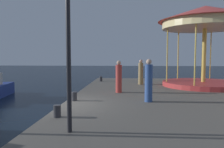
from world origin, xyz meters
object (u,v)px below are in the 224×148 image
object	(u,v)px
person_mid_promenade	(141,73)
bollard_north	(57,111)
lamp_post_mid_promenade	(68,8)
bollard_south	(74,96)
carousel	(205,26)
person_by_the_water	(119,78)
bollard_center	(101,79)
person_far_corner	(149,82)

from	to	relation	value
person_mid_promenade	bollard_north	bearing A→B (deg)	-110.42
lamp_post_mid_promenade	bollard_south	distance (m)	5.13
carousel	person_by_the_water	size ratio (longest dim) A/B	3.47
bollard_north	bollard_south	bearing A→B (deg)	91.93
bollard_north	bollard_center	world-z (taller)	same
bollard_north	person_by_the_water	distance (m)	5.47
lamp_post_mid_promenade	person_by_the_water	xyz separation A→B (m)	(1.05, 6.48, -2.37)
bollard_north	carousel	bearing A→B (deg)	47.54
lamp_post_mid_promenade	bollard_south	xyz separation A→B (m)	(-0.87, 4.07, -3.01)
lamp_post_mid_promenade	bollard_south	size ratio (longest dim) A/B	11.89
bollard_south	person_mid_promenade	bearing A→B (deg)	61.15
lamp_post_mid_promenade	bollard_center	bearing A→B (deg)	92.94
carousel	bollard_north	bearing A→B (deg)	-132.46
bollard_center	person_by_the_water	xyz separation A→B (m)	(1.66, -5.46, 0.63)
lamp_post_mid_promenade	bollard_center	distance (m)	12.33
person_by_the_water	person_mid_promenade	world-z (taller)	person_mid_promenade
lamp_post_mid_promenade	person_mid_promenade	bearing A→B (deg)	76.21
lamp_post_mid_promenade	person_mid_promenade	size ratio (longest dim) A/B	2.65
carousel	person_by_the_water	world-z (taller)	carousel
carousel	person_far_corner	world-z (taller)	carousel
carousel	bollard_center	distance (m)	8.57
bollard_north	bollard_center	bearing A→B (deg)	89.09
carousel	bollard_north	world-z (taller)	carousel
carousel	bollard_south	distance (m)	10.06
bollard_center	person_mid_promenade	xyz separation A→B (m)	(3.11, -1.75, 0.64)
bollard_north	bollard_center	xyz separation A→B (m)	(0.17, 10.57, 0.00)
carousel	bollard_center	size ratio (longest dim) A/B	15.43
carousel	bollard_north	distance (m)	11.68
person_far_corner	person_mid_promenade	world-z (taller)	person_far_corner
bollard_south	bollard_center	xyz separation A→B (m)	(0.26, 7.88, 0.00)
bollard_south	bollard_center	size ratio (longest dim) A/B	1.00
carousel	lamp_post_mid_promenade	xyz separation A→B (m)	(-6.67, -9.52, -0.80)
lamp_post_mid_promenade	person_mid_promenade	world-z (taller)	lamp_post_mid_promenade
lamp_post_mid_promenade	bollard_center	size ratio (longest dim) A/B	11.89
person_mid_promenade	bollard_center	bearing A→B (deg)	150.66
person_by_the_water	person_mid_promenade	bearing A→B (deg)	68.65
bollard_north	bollard_center	size ratio (longest dim) A/B	1.00
person_by_the_water	person_mid_promenade	xyz separation A→B (m)	(1.45, 3.71, 0.01)
carousel	bollard_south	size ratio (longest dim) A/B	15.43
bollard_north	person_mid_promenade	xyz separation A→B (m)	(3.28, 8.82, 0.64)
carousel	lamp_post_mid_promenade	bearing A→B (deg)	-125.03
lamp_post_mid_promenade	person_by_the_water	bearing A→B (deg)	80.79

